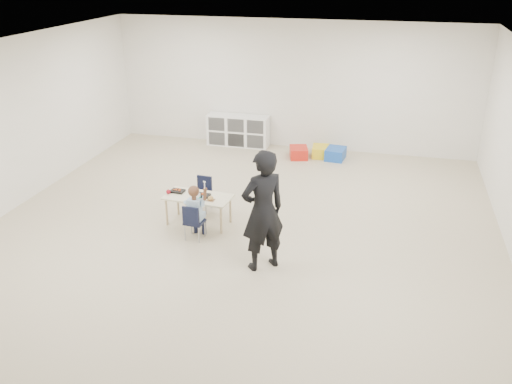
% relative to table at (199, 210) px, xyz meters
% --- Properties ---
extents(room, '(9.00, 9.02, 2.80)m').
position_rel_table_xyz_m(room, '(0.71, -0.28, 1.15)').
color(room, tan).
rests_on(room, ground).
extents(table, '(1.09, 0.60, 0.49)m').
position_rel_table_xyz_m(table, '(0.00, 0.00, 0.00)').
color(table, beige).
rests_on(table, ground).
extents(chair_near, '(0.30, 0.28, 0.58)m').
position_rel_table_xyz_m(chair_near, '(0.12, -0.49, 0.04)').
color(chair_near, black).
rests_on(chair_near, ground).
extents(chair_far, '(0.30, 0.28, 0.58)m').
position_rel_table_xyz_m(chair_far, '(-0.12, 0.49, 0.04)').
color(chair_far, black).
rests_on(chair_far, ground).
extents(child, '(0.41, 0.41, 0.92)m').
position_rel_table_xyz_m(child, '(0.12, -0.49, 0.21)').
color(child, '#B4D5F4').
rests_on(child, chair_near).
extents(lunch_tray_near, '(0.23, 0.18, 0.03)m').
position_rel_table_xyz_m(lunch_tray_near, '(0.07, 0.02, 0.25)').
color(lunch_tray_near, black).
rests_on(lunch_tray_near, table).
extents(lunch_tray_far, '(0.23, 0.18, 0.03)m').
position_rel_table_xyz_m(lunch_tray_far, '(-0.38, 0.08, 0.25)').
color(lunch_tray_far, black).
rests_on(lunch_tray_far, table).
extents(milk_carton, '(0.07, 0.07, 0.10)m').
position_rel_table_xyz_m(milk_carton, '(0.04, -0.11, 0.29)').
color(milk_carton, white).
rests_on(milk_carton, table).
extents(bread_roll, '(0.09, 0.09, 0.07)m').
position_rel_table_xyz_m(bread_roll, '(0.25, -0.10, 0.27)').
color(bread_roll, '#B37D49').
rests_on(bread_roll, table).
extents(apple_near, '(0.07, 0.07, 0.07)m').
position_rel_table_xyz_m(apple_near, '(-0.09, 0.04, 0.27)').
color(apple_near, maroon).
rests_on(apple_near, table).
extents(apple_far, '(0.07, 0.07, 0.07)m').
position_rel_table_xyz_m(apple_far, '(-0.49, -0.03, 0.27)').
color(apple_far, maroon).
rests_on(apple_far, table).
extents(cubby_shelf, '(1.40, 0.40, 0.70)m').
position_rel_table_xyz_m(cubby_shelf, '(-0.49, 4.00, 0.10)').
color(cubby_shelf, white).
rests_on(cubby_shelf, ground).
extents(adult, '(0.75, 0.72, 1.72)m').
position_rel_table_xyz_m(adult, '(1.31, -1.04, 0.61)').
color(adult, black).
rests_on(adult, ground).
extents(bin_red, '(0.47, 0.55, 0.23)m').
position_rel_table_xyz_m(bin_red, '(1.01, 3.50, -0.13)').
color(bin_red, red).
rests_on(bin_red, ground).
extents(bin_yellow, '(0.40, 0.49, 0.23)m').
position_rel_table_xyz_m(bin_yellow, '(1.46, 3.70, -0.13)').
color(bin_yellow, yellow).
rests_on(bin_yellow, ground).
extents(bin_blue, '(0.43, 0.53, 0.24)m').
position_rel_table_xyz_m(bin_blue, '(1.79, 3.61, -0.13)').
color(bin_blue, '#174CB1').
rests_on(bin_blue, ground).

